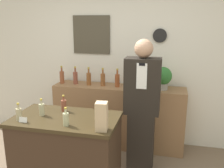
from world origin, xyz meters
name	(u,v)px	position (x,y,z in m)	size (l,w,h in m)	color
back_wall	(118,58)	(0.00, 2.00, 1.35)	(5.20, 0.09, 2.70)	silver
back_shelf	(119,116)	(0.07, 1.73, 0.48)	(1.99, 0.41, 0.96)	#8E6642
display_counter	(67,154)	(-0.28, 0.54, 0.45)	(1.16, 0.67, 0.91)	#382619
shopkeeper	(142,108)	(0.49, 1.15, 0.86)	(0.44, 0.27, 1.73)	black
potted_plant	(163,77)	(0.71, 1.72, 1.15)	(0.26, 0.26, 0.33)	#9E998E
paper_bag	(102,117)	(0.19, 0.32, 1.05)	(0.12, 0.12, 0.29)	tan
price_card_left	(23,120)	(-0.66, 0.31, 0.93)	(0.09, 0.02, 0.06)	white
counter_bottle_0	(19,114)	(-0.72, 0.35, 0.98)	(0.06, 0.06, 0.19)	tan
counter_bottle_1	(42,109)	(-0.56, 0.54, 0.98)	(0.06, 0.06, 0.19)	#B4B188
counter_bottle_2	(64,105)	(-0.38, 0.72, 0.98)	(0.06, 0.06, 0.19)	brown
counter_bottle_3	(66,119)	(-0.19, 0.34, 0.98)	(0.06, 0.06, 0.19)	#AFB286
shelf_bottle_0	(62,77)	(-0.85, 1.73, 1.07)	(0.07, 0.07, 0.28)	brown
shelf_bottle_1	(75,77)	(-0.63, 1.74, 1.07)	(0.07, 0.07, 0.28)	brown
shelf_bottle_2	(89,78)	(-0.40, 1.72, 1.07)	(0.07, 0.07, 0.28)	brown
shelf_bottle_3	(103,79)	(-0.18, 1.72, 1.07)	(0.07, 0.07, 0.28)	brown
shelf_bottle_4	(117,80)	(0.05, 1.73, 1.07)	(0.07, 0.07, 0.28)	brown
shelf_bottle_5	(132,80)	(0.27, 1.74, 1.07)	(0.07, 0.07, 0.28)	brown
shelf_bottle_6	(147,82)	(0.49, 1.72, 1.07)	(0.07, 0.07, 0.28)	brown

